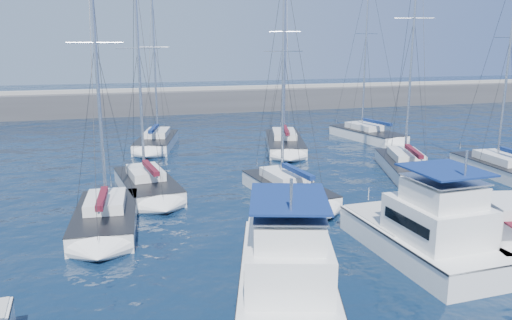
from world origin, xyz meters
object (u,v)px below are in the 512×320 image
object	(u,v)px
sailboat_mid_e	(504,169)
sailboat_back_c	(367,134)
sailboat_mid_b	(147,185)
motor_yacht_port_inner	(287,272)
motor_yacht_stbd_inner	(427,234)
sailboat_mid_d	(407,166)
sailboat_back_a	(157,141)
sailboat_back_b	(284,143)
sailboat_mid_c	(287,189)
motor_yacht_stbd_outer	(499,236)
sailboat_mid_a	(106,217)

from	to	relation	value
sailboat_mid_e	sailboat_back_c	bearing A→B (deg)	102.30
sailboat_mid_b	motor_yacht_port_inner	bearing A→B (deg)	-83.32
motor_yacht_stbd_inner	sailboat_mid_e	distance (m)	17.52
sailboat_mid_d	sailboat_back_a	world-z (taller)	sailboat_mid_d
motor_yacht_stbd_inner	sailboat_back_b	bearing A→B (deg)	83.30
sailboat_mid_e	sailboat_back_b	world-z (taller)	sailboat_back_b
sailboat_mid_c	sailboat_mid_d	world-z (taller)	sailboat_mid_d
sailboat_mid_b	sailboat_mid_d	world-z (taller)	sailboat_mid_d
sailboat_back_b	sailboat_back_c	world-z (taller)	sailboat_back_b
motor_yacht_stbd_inner	sailboat_back_c	size ratio (longest dim) A/B	0.51
motor_yacht_stbd_outer	sailboat_mid_c	bearing A→B (deg)	131.37
sailboat_mid_a	sailboat_mid_d	xyz separation A→B (m)	(21.37, 5.45, 0.02)
motor_yacht_port_inner	sailboat_mid_a	distance (m)	11.77
motor_yacht_port_inner	sailboat_back_c	bearing A→B (deg)	74.02
motor_yacht_port_inner	motor_yacht_stbd_inner	bearing A→B (deg)	31.80
motor_yacht_stbd_outer	sailboat_back_a	world-z (taller)	sailboat_back_a
sailboat_mid_c	sailboat_back_b	xyz separation A→B (m)	(4.86, 14.20, 0.00)
sailboat_mid_b	sailboat_back_b	world-z (taller)	sailboat_back_b
sailboat_back_c	motor_yacht_stbd_inner	bearing A→B (deg)	-124.58
motor_yacht_stbd_inner	sailboat_back_c	bearing A→B (deg)	64.65
motor_yacht_stbd_outer	sailboat_back_b	distance (m)	25.31
sailboat_mid_a	sailboat_mid_b	size ratio (longest dim) A/B	1.04
sailboat_mid_b	sailboat_back_b	xyz separation A→B (m)	(13.15, 10.88, 0.00)
sailboat_mid_a	sailboat_mid_d	distance (m)	22.05
sailboat_back_a	sailboat_mid_d	bearing A→B (deg)	-27.22
sailboat_mid_e	sailboat_back_b	distance (m)	18.27
motor_yacht_stbd_outer	sailboat_mid_d	distance (m)	14.94
motor_yacht_port_inner	sailboat_mid_e	xyz separation A→B (m)	(21.12, 12.45, -0.61)
sailboat_mid_a	sailboat_back_b	xyz separation A→B (m)	(15.69, 16.52, -0.01)
motor_yacht_stbd_inner	motor_yacht_stbd_outer	world-z (taller)	motor_yacht_stbd_inner
motor_yacht_port_inner	motor_yacht_stbd_outer	bearing A→B (deg)	23.52
sailboat_mid_c	sailboat_mid_b	bearing A→B (deg)	150.98
sailboat_mid_a	sailboat_back_a	bearing A→B (deg)	81.79
sailboat_mid_b	sailboat_mid_a	bearing A→B (deg)	-121.57
motor_yacht_stbd_inner	sailboat_mid_c	xyz separation A→B (m)	(-2.78, 10.34, -0.61)
sailboat_mid_b	sailboat_back_a	bearing A→B (deg)	75.00
sailboat_mid_c	sailboat_back_c	distance (m)	21.37
motor_yacht_stbd_inner	sailboat_mid_c	world-z (taller)	sailboat_mid_c
motor_yacht_stbd_outer	sailboat_mid_b	distance (m)	20.29
sailboat_mid_a	sailboat_back_a	xyz separation A→B (m)	(4.52, 20.39, -0.02)
sailboat_mid_e	sailboat_back_a	size ratio (longest dim) A/B	1.08
sailboat_mid_c	sailboat_back_b	world-z (taller)	sailboat_back_b
motor_yacht_port_inner	sailboat_mid_d	world-z (taller)	sailboat_mid_d
sailboat_mid_d	sailboat_mid_e	bearing A→B (deg)	-5.98
motor_yacht_stbd_outer	sailboat_back_c	world-z (taller)	sailboat_back_c
motor_yacht_stbd_outer	sailboat_mid_e	distance (m)	15.62
motor_yacht_stbd_inner	sailboat_mid_a	size ratio (longest dim) A/B	0.56
motor_yacht_stbd_inner	sailboat_mid_d	size ratio (longest dim) A/B	0.47
sailboat_mid_d	sailboat_mid_e	xyz separation A→B (m)	(6.16, -2.85, -0.03)
motor_yacht_stbd_inner	sailboat_mid_c	distance (m)	10.73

